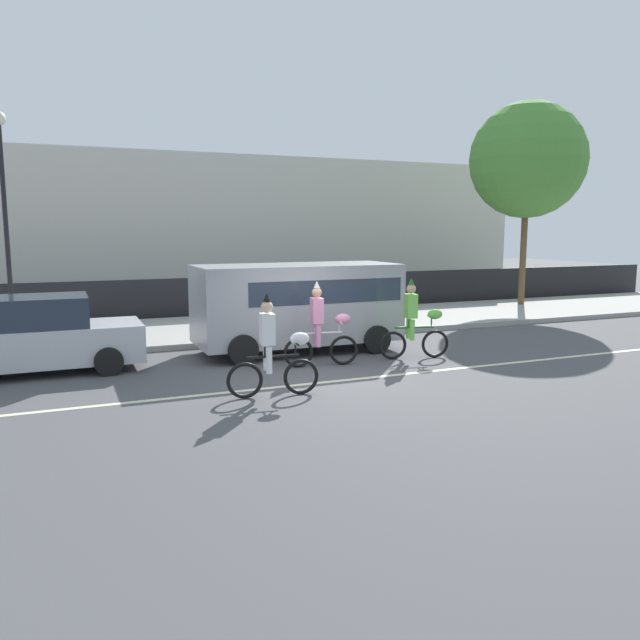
# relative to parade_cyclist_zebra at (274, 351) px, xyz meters

# --- Properties ---
(ground_plane) EXTENTS (80.00, 80.00, 0.00)m
(ground_plane) POSITION_rel_parade_cyclist_zebra_xyz_m (1.43, 1.10, -0.84)
(ground_plane) COLOR #4C4C4F
(road_centre_line) EXTENTS (36.00, 0.14, 0.01)m
(road_centre_line) POSITION_rel_parade_cyclist_zebra_xyz_m (1.43, 0.60, -0.84)
(road_centre_line) COLOR beige
(road_centre_line) RESTS_ON ground
(sidewalk_curb) EXTENTS (60.00, 5.00, 0.15)m
(sidewalk_curb) POSITION_rel_parade_cyclist_zebra_xyz_m (1.43, 7.60, -0.77)
(sidewalk_curb) COLOR #9E9B93
(sidewalk_curb) RESTS_ON ground
(fence_line) EXTENTS (40.00, 0.08, 1.40)m
(fence_line) POSITION_rel_parade_cyclist_zebra_xyz_m (1.43, 10.50, -0.14)
(fence_line) COLOR black
(fence_line) RESTS_ON ground
(building_backdrop) EXTENTS (28.00, 8.00, 6.12)m
(building_backdrop) POSITION_rel_parade_cyclist_zebra_xyz_m (3.45, 19.10, 2.22)
(building_backdrop) COLOR beige
(building_backdrop) RESTS_ON ground
(parade_cyclist_zebra) EXTENTS (1.72, 0.51, 1.92)m
(parade_cyclist_zebra) POSITION_rel_parade_cyclist_zebra_xyz_m (0.00, 0.00, 0.00)
(parade_cyclist_zebra) COLOR black
(parade_cyclist_zebra) RESTS_ON ground
(parade_cyclist_pink) EXTENTS (1.71, 0.51, 1.92)m
(parade_cyclist_pink) POSITION_rel_parade_cyclist_zebra_xyz_m (1.81, 2.01, 0.00)
(parade_cyclist_pink) COLOR black
(parade_cyclist_pink) RESTS_ON ground
(parade_cyclist_lime) EXTENTS (1.70, 0.55, 1.92)m
(parade_cyclist_lime) POSITION_rel_parade_cyclist_zebra_xyz_m (4.16, 1.91, 0.00)
(parade_cyclist_lime) COLOR black
(parade_cyclist_lime) RESTS_ON ground
(parked_van_grey) EXTENTS (5.00, 2.22, 2.18)m
(parked_van_grey) POSITION_rel_parade_cyclist_zebra_xyz_m (1.99, 3.80, 0.44)
(parked_van_grey) COLOR #99999E
(parked_van_grey) RESTS_ON ground
(parked_car_silver) EXTENTS (4.10, 1.92, 1.64)m
(parked_car_silver) POSITION_rel_parade_cyclist_zebra_xyz_m (-3.96, 3.79, -0.06)
(parked_car_silver) COLOR #B7BABF
(parked_car_silver) RESTS_ON ground
(street_lamp_post) EXTENTS (0.36, 0.36, 5.86)m
(street_lamp_post) POSITION_rel_parade_cyclist_zebra_xyz_m (-4.70, 7.70, 3.15)
(street_lamp_post) COLOR black
(street_lamp_post) RESTS_ON sidewalk_curb
(street_tree_near_lamp) EXTENTS (4.33, 4.33, 7.63)m
(street_tree_near_lamp) POSITION_rel_parade_cyclist_zebra_xyz_m (13.01, 8.53, 4.76)
(street_tree_near_lamp) COLOR brown
(street_tree_near_lamp) RESTS_ON sidewalk_curb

